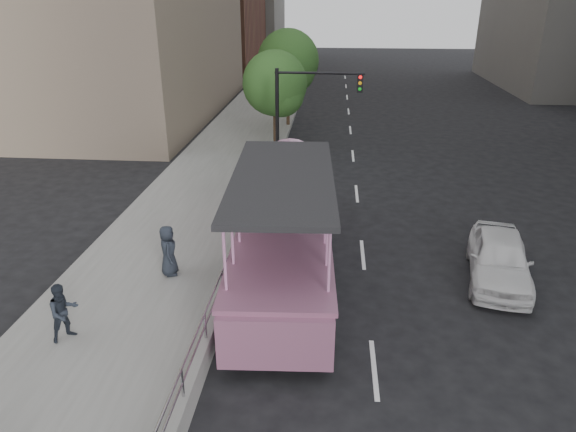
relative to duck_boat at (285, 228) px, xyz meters
The scene contains 12 objects.
ground 3.69m from the duck_boat, 61.43° to the right, with size 160.00×160.00×0.00m, color black.
sidewalk 8.20m from the duck_boat, 120.46° to the left, with size 5.50×80.00×0.30m, color #9B9B96.
kerb_wall 2.00m from the duck_boat, 145.70° to the right, with size 0.24×30.00×0.36m, color gray.
guardrail 1.81m from the duck_boat, 145.70° to the right, with size 0.07×22.00×0.71m.
duck_boat is the anchor object (origin of this frame).
car 6.84m from the duck_boat, ahead, with size 1.79×4.44×1.51m, color white.
pedestrian_mid 7.05m from the duck_boat, 136.56° to the right, with size 0.76×0.59×1.55m, color #222832.
pedestrian_far 3.77m from the duck_boat, 157.70° to the right, with size 0.80×0.52×1.63m, color #222832.
parking_sign 0.98m from the duck_boat, behind, with size 0.17×0.63×2.85m.
traffic_signal 9.72m from the duck_boat, 90.40° to the left, with size 4.20×0.32×5.20m.
street_tree_near 13.25m from the duck_boat, 97.34° to the left, with size 3.52×3.52×5.72m.
street_tree_far 19.20m from the duck_boat, 94.42° to the left, with size 3.97×3.97×6.45m.
Camera 1 is at (-0.22, -12.11, 8.36)m, focal length 32.00 mm.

